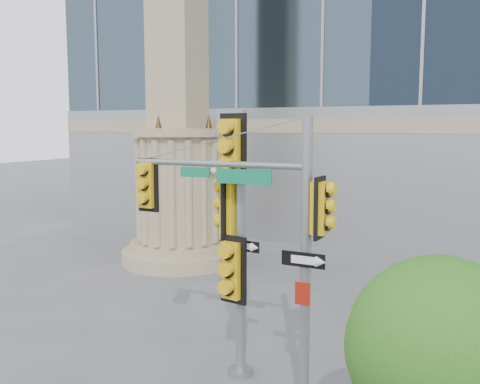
% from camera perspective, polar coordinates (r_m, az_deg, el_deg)
% --- Properties ---
extents(monument, '(4.40, 4.40, 16.60)m').
position_cam_1_polar(monument, '(20.25, -6.62, 7.94)').
color(monument, tan).
rests_on(monument, ground).
extents(main_signal_pole, '(4.14, 0.50, 5.33)m').
position_cam_1_polar(main_signal_pole, '(10.01, 1.86, -3.66)').
color(main_signal_pole, slate).
rests_on(main_signal_pole, ground).
extents(secondary_signal_pole, '(0.95, 0.81, 5.49)m').
position_cam_1_polar(secondary_signal_pole, '(10.73, -0.58, -3.35)').
color(secondary_signal_pole, slate).
rests_on(secondary_signal_pole, ground).
extents(street_tree, '(2.33, 2.27, 3.63)m').
position_cam_1_polar(street_tree, '(7.15, 20.91, -16.21)').
color(street_tree, tan).
rests_on(street_tree, ground).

